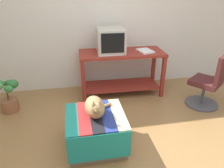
% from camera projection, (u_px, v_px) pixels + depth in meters
% --- Properties ---
extents(ground_plane, '(14.00, 14.00, 0.00)m').
position_uv_depth(ground_plane, '(129.00, 157.00, 2.47)').
color(ground_plane, olive).
extents(back_wall, '(8.00, 0.10, 2.60)m').
position_uv_depth(back_wall, '(101.00, 16.00, 3.73)').
color(back_wall, silver).
rests_on(back_wall, ground_plane).
extents(desk, '(1.45, 0.64, 0.77)m').
position_uv_depth(desk, '(121.00, 66.00, 3.71)').
color(desk, maroon).
rests_on(desk, ground_plane).
extents(tv_monitor, '(0.46, 0.48, 0.40)m').
position_uv_depth(tv_monitor, '(111.00, 41.00, 3.52)').
color(tv_monitor, '#BCB7A8').
rests_on(tv_monitor, desk).
extents(keyboard, '(0.40, 0.16, 0.02)m').
position_uv_depth(keyboard, '(110.00, 54.00, 3.46)').
color(keyboard, beige).
rests_on(keyboard, desk).
extents(book, '(0.27, 0.33, 0.02)m').
position_uv_depth(book, '(145.00, 51.00, 3.62)').
color(book, white).
rests_on(book, desk).
extents(ottoman_with_blanket, '(0.69, 0.68, 0.44)m').
position_uv_depth(ottoman_with_blanket, '(96.00, 131.00, 2.57)').
color(ottoman_with_blanket, '#7A664C').
rests_on(ottoman_with_blanket, ground_plane).
extents(cat, '(0.35, 0.40, 0.27)m').
position_uv_depth(cat, '(95.00, 107.00, 2.44)').
color(cat, '#9E7A4C').
rests_on(cat, ottoman_with_blanket).
extents(potted_plant, '(0.38, 0.35, 0.54)m').
position_uv_depth(potted_plant, '(8.00, 97.00, 3.27)').
color(potted_plant, brown).
rests_on(potted_plant, ground_plane).
extents(office_chair, '(0.59, 0.59, 0.89)m').
position_uv_depth(office_chair, '(209.00, 84.00, 3.36)').
color(office_chair, '#4C4C51').
rests_on(office_chair, ground_plane).
extents(pen, '(0.12, 0.08, 0.01)m').
position_uv_depth(pen, '(146.00, 51.00, 3.65)').
color(pen, '#B7B7BC').
rests_on(pen, desk).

